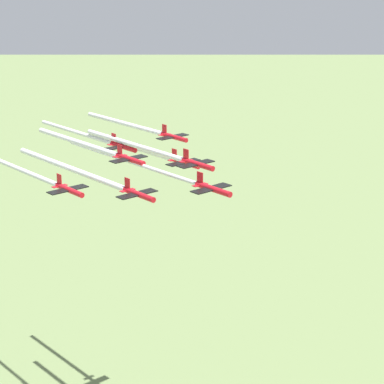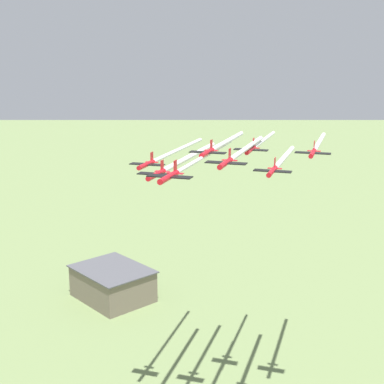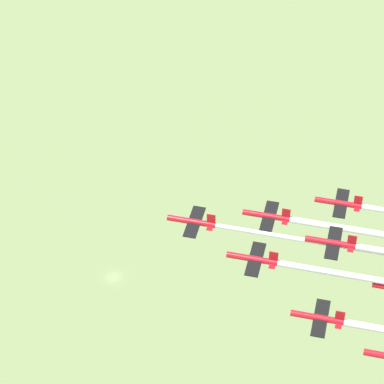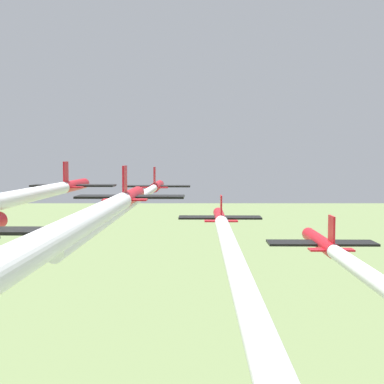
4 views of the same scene
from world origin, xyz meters
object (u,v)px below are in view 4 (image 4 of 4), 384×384
jet_0 (157,186)px  jet_4 (131,196)px  jet_5 (321,242)px  jet_1 (74,185)px  jet_2 (220,217)px

jet_0 → jet_4: bearing=-90.0°
jet_0 → jet_5: jet_0 is taller
jet_0 → jet_5: 32.73m
jet_1 → jet_2: jet_1 is taller
jet_2 → jet_5: (-14.20, 7.96, -0.63)m
jet_1 → jet_5: size_ratio=1.00×
jet_0 → jet_4: 28.07m
jet_0 → jet_1: jet_1 is taller
jet_0 → jet_1: (0.06, 16.28, 0.81)m
jet_0 → jet_5: bearing=-59.5°
jet_1 → jet_2: size_ratio=1.00×
jet_0 → jet_1: 16.30m
jet_0 → jet_2: (-14.20, 7.96, -2.79)m
jet_0 → jet_2: 16.51m
jet_4 → jet_1: bearing=120.5°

